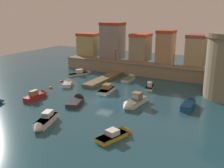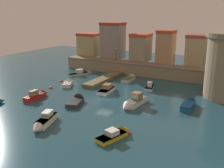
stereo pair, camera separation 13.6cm
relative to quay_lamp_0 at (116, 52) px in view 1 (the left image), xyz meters
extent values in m
plane|color=#1E4756|center=(7.79, -19.05, -4.92)|extent=(103.78, 103.78, 0.00)
cube|color=gray|center=(7.79, 0.00, -3.63)|extent=(41.81, 3.51, 2.59)
cube|color=#73644F|center=(7.79, 0.00, -2.22)|extent=(41.81, 3.81, 0.24)
cube|color=tan|center=(-10.23, 3.78, 0.37)|extent=(5.28, 4.05, 5.41)
cube|color=#AF3925|center=(-10.23, 3.78, 3.42)|extent=(5.49, 4.21, 0.70)
cube|color=gray|center=(-2.98, 3.90, 1.84)|extent=(5.36, 4.29, 8.35)
cube|color=#9E3829|center=(-2.98, 3.90, 6.37)|extent=(5.57, 4.46, 0.70)
cube|color=gray|center=(4.66, 4.18, 0.59)|extent=(4.18, 4.85, 5.85)
cube|color=#B44228|center=(4.66, 4.18, 3.87)|extent=(4.34, 5.04, 0.70)
cube|color=tan|center=(11.07, 3.73, 1.13)|extent=(3.69, 3.95, 6.93)
cube|color=#A43F26|center=(11.07, 3.73, 4.95)|extent=(3.83, 4.11, 0.70)
cube|color=tan|center=(17.95, 4.35, 0.78)|extent=(4.03, 5.19, 6.22)
cube|color=brown|center=(17.95, 4.35, 4.24)|extent=(4.19, 5.40, 0.70)
cube|color=brown|center=(1.61, -8.49, -4.59)|extent=(2.48, 13.47, 0.67)
cylinder|color=#443C24|center=(2.72, -3.44, -4.57)|extent=(0.20, 0.20, 0.70)
cylinder|color=#443C24|center=(2.72, -6.81, -4.57)|extent=(0.20, 0.20, 0.70)
cylinder|color=#443C24|center=(2.72, -10.17, -4.57)|extent=(0.20, 0.20, 0.70)
cylinder|color=#443C24|center=(2.72, -13.54, -4.57)|extent=(0.20, 0.20, 0.70)
cylinder|color=black|center=(0.00, 0.00, -0.70)|extent=(0.12, 0.12, 2.80)
sphere|color=#F9D172|center=(0.00, 0.00, 0.86)|extent=(0.32, 0.32, 0.32)
cylinder|color=black|center=(14.21, 0.00, -0.76)|extent=(0.12, 0.12, 2.68)
sphere|color=#F9D172|center=(14.21, 0.00, 0.73)|extent=(0.32, 0.32, 0.32)
cube|color=white|center=(6.03, -31.64, -4.50)|extent=(2.73, 4.77, 0.85)
cone|color=white|center=(6.85, -34.37, -4.50)|extent=(1.72, 1.62, 1.42)
cube|color=gray|center=(6.03, -31.64, -4.11)|extent=(2.79, 4.86, 0.08)
cube|color=silver|center=(5.88, -31.15, -3.72)|extent=(1.48, 1.93, 0.70)
cube|color=#99B7C6|center=(6.13, -31.96, -3.69)|extent=(0.91, 0.32, 0.42)
cube|color=silver|center=(-6.06, -7.20, -4.68)|extent=(3.22, 4.87, 0.49)
cone|color=silver|center=(-4.76, -4.48, -4.68)|extent=(1.67, 1.73, 1.21)
cube|color=olive|center=(-6.06, -7.20, -4.47)|extent=(3.29, 4.96, 0.08)
cube|color=silver|center=(-5.95, -6.96, -3.99)|extent=(1.44, 1.79, 0.88)
cube|color=#99B7C6|center=(-5.60, -6.25, -3.95)|extent=(0.71, 0.38, 0.53)
cube|color=white|center=(-2.72, -15.72, -4.58)|extent=(2.93, 3.61, 0.68)
cone|color=white|center=(-3.68, -13.93, -4.58)|extent=(1.75, 1.51, 1.49)
cube|color=gray|center=(-2.72, -15.72, -4.29)|extent=(2.99, 3.68, 0.08)
cube|color=white|center=(13.57, -19.07, -4.50)|extent=(2.27, 5.19, 0.83)
cone|color=white|center=(13.29, -22.23, -4.50)|extent=(1.85, 1.55, 1.73)
cube|color=#516A58|center=(13.57, -19.07, -4.13)|extent=(2.31, 5.29, 0.08)
cube|color=olive|center=(13.60, -18.75, -3.55)|extent=(1.51, 1.57, 1.07)
cube|color=#99B7C6|center=(13.54, -19.47, -3.50)|extent=(1.25, 0.17, 0.64)
cube|color=silver|center=(12.59, -10.02, -4.62)|extent=(2.10, 3.76, 0.61)
cone|color=silver|center=(12.06, -7.86, -4.62)|extent=(1.42, 1.26, 1.22)
cube|color=#545A5E|center=(12.59, -10.02, -4.35)|extent=(2.14, 3.83, 0.08)
cube|color=silver|center=(12.67, -10.34, -3.85)|extent=(1.09, 1.38, 0.93)
cube|color=#333338|center=(4.98, -23.71, -4.61)|extent=(2.97, 4.33, 0.61)
cone|color=#333338|center=(4.25, -21.34, -4.61)|extent=(2.04, 1.58, 1.79)
cube|color=black|center=(4.98, -23.71, -4.35)|extent=(3.03, 4.41, 0.08)
cube|color=gold|center=(15.83, -31.34, -4.67)|extent=(2.71, 4.27, 0.51)
cone|color=gold|center=(16.57, -28.96, -4.67)|extent=(1.78, 1.51, 1.51)
cube|color=#5A681B|center=(15.83, -31.34, -4.45)|extent=(2.76, 4.35, 0.08)
cube|color=silver|center=(15.85, -31.26, -4.09)|extent=(1.59, 1.65, 0.64)
cone|color=#195689|center=(-6.07, -28.97, -4.60)|extent=(1.95, 1.90, 1.50)
cube|color=white|center=(6.25, -15.67, -4.59)|extent=(2.32, 4.74, 0.65)
cone|color=white|center=(5.95, -12.81, -4.59)|extent=(1.89, 1.46, 1.76)
cube|color=gray|center=(6.25, -15.67, -4.31)|extent=(2.37, 4.84, 0.08)
cube|color=olive|center=(6.21, -15.29, -3.85)|extent=(1.54, 1.91, 0.83)
cube|color=#195689|center=(21.37, -16.79, -4.51)|extent=(1.62, 4.19, 0.82)
cone|color=#195689|center=(21.32, -14.18, -4.51)|extent=(1.48, 1.19, 1.46)
cube|color=#0B2B4C|center=(21.37, -16.79, -4.14)|extent=(1.65, 4.27, 0.08)
cube|color=red|center=(23.14, -5.63, -4.69)|extent=(3.01, 4.75, 0.47)
cone|color=red|center=(24.00, -2.98, -4.69)|extent=(1.94, 1.69, 1.64)
cube|color=#630C0E|center=(23.14, -5.63, -4.49)|extent=(3.07, 4.85, 0.08)
cube|color=navy|center=(23.04, -5.93, -4.11)|extent=(1.57, 1.51, 0.67)
cube|color=#99B7C6|center=(23.23, -5.37, -4.08)|extent=(1.10, 0.41, 0.40)
cube|color=red|center=(-2.65, -24.80, -4.56)|extent=(1.41, 4.24, 0.73)
cone|color=red|center=(-2.70, -22.15, -4.56)|extent=(1.29, 1.20, 1.26)
cube|color=#65100E|center=(-2.65, -24.80, -4.23)|extent=(1.44, 4.32, 0.08)
cube|color=olive|center=(-2.65, -24.97, -3.78)|extent=(0.84, 1.58, 0.83)
cube|color=#99B7C6|center=(-2.66, -24.19, -3.74)|extent=(0.73, 0.07, 0.50)
cube|color=white|center=(6.28, -6.21, -4.61)|extent=(1.75, 4.23, 0.62)
cone|color=white|center=(6.17, -3.59, -4.61)|extent=(1.55, 1.23, 1.50)
cube|color=#668353|center=(6.28, -6.21, -4.34)|extent=(1.79, 4.31, 0.08)
cylinder|color=#B2B2B7|center=(6.26, -5.90, -3.61)|extent=(0.08, 0.08, 1.38)
sphere|color=red|center=(-5.89, -13.66, -4.92)|extent=(0.62, 0.62, 0.62)
sphere|color=#EA4C19|center=(16.99, -29.03, -4.92)|extent=(0.59, 0.59, 0.59)
sphere|color=#EA4C19|center=(-4.60, -18.51, -4.92)|extent=(0.75, 0.75, 0.75)
camera|label=1|loc=(29.26, -56.27, 9.74)|focal=42.49mm
camera|label=2|loc=(29.38, -56.20, 9.74)|focal=42.49mm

